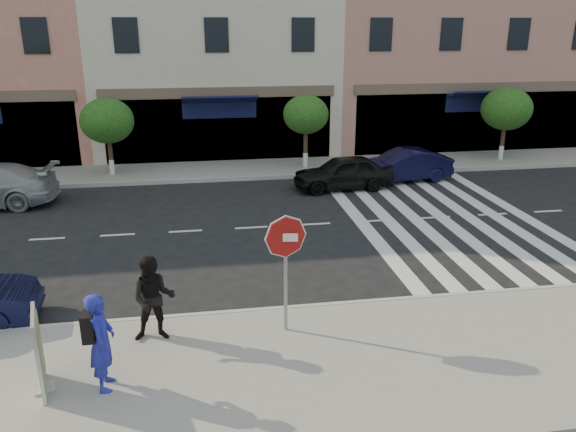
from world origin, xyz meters
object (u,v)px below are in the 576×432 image
at_px(poster_board, 39,354).
at_px(car_far_mid, 343,172).
at_px(stop_sign, 286,248).
at_px(photographer, 102,341).
at_px(car_far_right, 403,165).
at_px(walker, 154,299).

relative_size(poster_board, car_far_mid, 0.38).
distance_m(stop_sign, poster_board, 4.62).
xyz_separation_m(photographer, car_far_mid, (7.07, 11.52, -0.38)).
height_order(car_far_mid, car_far_right, car_far_mid).
relative_size(poster_board, car_far_right, 0.37).
xyz_separation_m(walker, car_far_mid, (6.33, 10.09, -0.37)).
xyz_separation_m(photographer, car_far_right, (9.71, 12.22, -0.39)).
bearing_deg(car_far_mid, walker, -36.26).
bearing_deg(poster_board, car_far_right, 34.50).
bearing_deg(car_far_right, poster_board, -49.21).
xyz_separation_m(stop_sign, photographer, (-3.28, -1.34, -0.91)).
height_order(walker, car_far_right, walker).
bearing_deg(car_far_mid, poster_board, -39.46).
height_order(stop_sign, walker, stop_sign).
distance_m(stop_sign, car_far_right, 12.70).
distance_m(photographer, car_far_right, 15.62).
height_order(stop_sign, poster_board, stop_sign).
distance_m(stop_sign, walker, 2.70).
bearing_deg(poster_board, car_far_mid, 40.69).
xyz_separation_m(poster_board, car_far_right, (10.73, 12.14, -0.21)).
distance_m(photographer, car_far_mid, 13.52).
xyz_separation_m(poster_board, car_far_mid, (8.09, 11.44, -0.20)).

